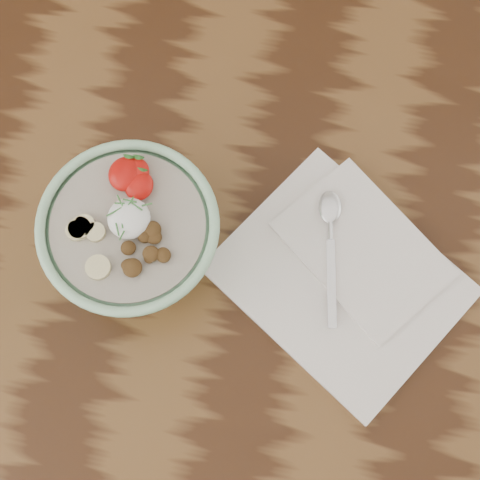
% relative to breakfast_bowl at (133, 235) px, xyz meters
% --- Properties ---
extents(table, '(1.60, 0.90, 0.75)m').
position_rel_breakfast_bowl_xyz_m(table, '(0.16, 0.06, -0.16)').
color(table, '#341B0D').
rests_on(table, ground).
extents(breakfast_bowl, '(0.21, 0.21, 0.13)m').
position_rel_breakfast_bowl_xyz_m(breakfast_bowl, '(0.00, 0.00, 0.00)').
color(breakfast_bowl, '#9DD3A6').
rests_on(breakfast_bowl, table).
extents(napkin, '(0.35, 0.34, 0.02)m').
position_rel_breakfast_bowl_xyz_m(napkin, '(0.26, 0.02, -0.06)').
color(napkin, white).
rests_on(napkin, table).
extents(spoon, '(0.05, 0.18, 0.01)m').
position_rel_breakfast_bowl_xyz_m(spoon, '(0.23, 0.07, -0.05)').
color(spoon, silver).
rests_on(spoon, napkin).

